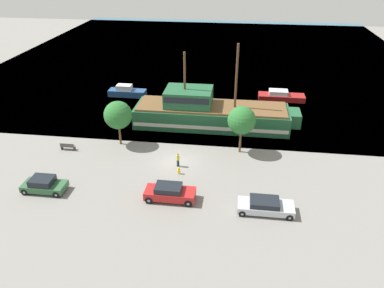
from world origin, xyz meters
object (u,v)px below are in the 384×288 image
(parked_car_curb_rear, at_px, (265,206))
(fire_hydrant, at_px, (179,170))
(parked_car_curb_front, at_px, (170,193))
(parked_car_curb_mid, at_px, (44,185))
(pirate_ship, at_px, (209,113))
(bench_promenade_east, at_px, (68,146))
(moored_boat_dockside, at_px, (127,92))
(moored_boat_outer, at_px, (281,96))
(pedestrian_walking_near, at_px, (178,160))

(parked_car_curb_rear, xyz_separation_m, fire_hydrant, (-8.35, 5.04, -0.23))
(parked_car_curb_front, relative_size, parked_car_curb_mid, 1.14)
(pirate_ship, height_order, bench_promenade_east, pirate_ship)
(moored_boat_dockside, height_order, parked_car_curb_front, moored_boat_dockside)
(moored_boat_outer, distance_m, parked_car_curb_rear, 27.21)
(parked_car_curb_front, height_order, bench_promenade_east, parked_car_curb_front)
(pedestrian_walking_near, bearing_deg, parked_car_curb_rear, -36.69)
(parked_car_curb_rear, bearing_deg, fire_hydrant, 148.89)
(fire_hydrant, bearing_deg, pirate_ship, 80.83)
(parked_car_curb_mid, bearing_deg, moored_boat_outer, 48.22)
(pedestrian_walking_near, bearing_deg, moored_boat_dockside, 119.94)
(parked_car_curb_front, bearing_deg, pirate_ship, 82.88)
(fire_hydrant, height_order, pedestrian_walking_near, pedestrian_walking_near)
(moored_boat_dockside, height_order, pedestrian_walking_near, moored_boat_dockside)
(pirate_ship, distance_m, pedestrian_walking_near, 10.75)
(parked_car_curb_front, distance_m, parked_car_curb_rear, 8.49)
(moored_boat_outer, relative_size, bench_promenade_east, 4.19)
(moored_boat_outer, bearing_deg, parked_car_curb_front, -114.18)
(moored_boat_dockside, bearing_deg, moored_boat_outer, 3.34)
(parked_car_curb_mid, distance_m, parked_car_curb_rear, 20.35)
(parked_car_curb_front, bearing_deg, moored_boat_outer, 65.82)
(moored_boat_outer, bearing_deg, bench_promenade_east, -143.06)
(parked_car_curb_mid, relative_size, pedestrian_walking_near, 2.56)
(parked_car_curb_front, xyz_separation_m, parked_car_curb_mid, (-11.89, -0.21, -0.06))
(parked_car_curb_front, bearing_deg, moored_boat_dockside, 114.28)
(pirate_ship, xyz_separation_m, moored_boat_outer, (9.78, 10.07, -1.14))
(pirate_ship, relative_size, parked_car_curb_rear, 4.28)
(moored_boat_outer, bearing_deg, pedestrian_walking_near, -120.34)
(parked_car_curb_front, relative_size, bench_promenade_east, 2.82)
(parked_car_curb_front, relative_size, fire_hydrant, 5.92)
(parked_car_curb_mid, xyz_separation_m, parked_car_curb_rear, (20.35, -0.47, -0.05))
(moored_boat_dockside, relative_size, parked_car_curb_front, 1.24)
(pirate_ship, distance_m, parked_car_curb_rear, 18.14)
(parked_car_curb_rear, bearing_deg, moored_boat_outer, 82.92)
(parked_car_curb_front, bearing_deg, bench_promenade_east, 149.76)
(bench_promenade_east, distance_m, pedestrian_walking_near, 12.99)
(parked_car_curb_front, distance_m, pedestrian_walking_near, 5.78)
(moored_boat_dockside, height_order, parked_car_curb_rear, moored_boat_dockside)
(moored_boat_outer, bearing_deg, parked_car_curb_rear, -97.08)
(pirate_ship, height_order, pedestrian_walking_near, pirate_ship)
(moored_boat_dockside, xyz_separation_m, fire_hydrant, (11.38, -20.62, -0.24))
(moored_boat_dockside, relative_size, bench_promenade_east, 3.50)
(pirate_ship, bearing_deg, pedestrian_walking_near, -102.07)
(fire_hydrant, xyz_separation_m, pedestrian_walking_near, (-0.32, 1.42, 0.37))
(bench_promenade_east, bearing_deg, fire_hydrant, -13.90)
(moored_boat_outer, height_order, pedestrian_walking_near, pedestrian_walking_near)
(moored_boat_outer, bearing_deg, pirate_ship, -134.16)
(moored_boat_dockside, relative_size, fire_hydrant, 7.35)
(parked_car_curb_mid, bearing_deg, pirate_ship, 49.78)
(pirate_ship, relative_size, fire_hydrant, 26.80)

